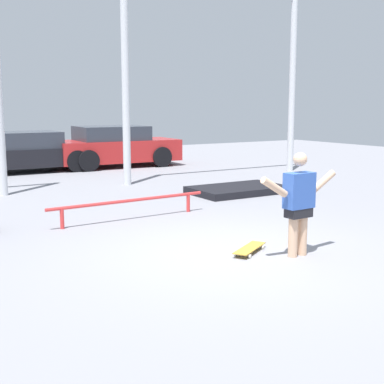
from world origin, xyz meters
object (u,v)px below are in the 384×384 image
skateboard (250,248)px  grind_rail (130,203)px  parked_car_black (22,152)px  skateboarder (299,200)px  manual_pad (238,190)px  parked_car_red (115,147)px

skateboard → grind_rail: size_ratio=0.24×
parked_car_black → grind_rail: bearing=-89.9°
skateboard → grind_rail: bearing=68.9°
skateboarder → skateboard: (-0.47, 0.48, -0.73)m
skateboard → manual_pad: size_ratio=0.34×
parked_car_red → grind_rail: bearing=-109.3°
parked_car_red → skateboard: bearing=-101.4°
manual_pad → grind_rail: size_ratio=0.71×
skateboard → parked_car_black: size_ratio=0.17×
manual_pad → parked_car_black: size_ratio=0.49×
grind_rail → parked_car_red: parked_car_red is taller
skateboard → parked_car_black: (-0.31, 11.15, 0.56)m
skateboarder → parked_car_red: 11.69m
skateboarder → manual_pad: bearing=60.7°
manual_pad → parked_car_black: bearing=115.6°
manual_pad → grind_rail: 3.75m
grind_rail → parked_car_red: size_ratio=0.75×
parked_car_black → manual_pad: bearing=-62.9°
grind_rail → skateboard: bearing=-80.3°
skateboarder → parked_car_red: (2.31, 11.46, -0.11)m
grind_rail → parked_car_black: size_ratio=0.69×
parked_car_black → parked_car_red: 3.09m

